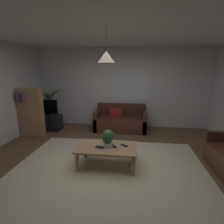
{
  "coord_description": "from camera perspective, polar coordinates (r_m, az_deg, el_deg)",
  "views": [
    {
      "loc": [
        0.46,
        -3.19,
        1.88
      ],
      "look_at": [
        0.0,
        0.3,
        1.05
      ],
      "focal_mm": 28.1,
      "sensor_mm": 36.0,
      "label": 1
    }
  ],
  "objects": [
    {
      "name": "floor",
      "position": [
        3.74,
        -0.62,
        -17.1
      ],
      "size": [
        5.79,
        5.42,
        0.02
      ],
      "primitive_type": "cube",
      "color": "brown",
      "rests_on": "ground"
    },
    {
      "name": "rug",
      "position": [
        3.56,
        -1.1,
        -18.51
      ],
      "size": [
        3.76,
        2.98,
        0.01
      ],
      "primitive_type": "cube",
      "color": "beige",
      "rests_on": "ground"
    },
    {
      "name": "wall_back",
      "position": [
        5.98,
        3.06,
        7.86
      ],
      "size": [
        5.91,
        0.06,
        2.64
      ],
      "primitive_type": "cube",
      "color": "silver",
      "rests_on": "ground"
    },
    {
      "name": "ceiling",
      "position": [
        3.32,
        -0.75,
        26.61
      ],
      "size": [
        5.79,
        5.42,
        0.02
      ],
      "primitive_type": "cube",
      "color": "white"
    },
    {
      "name": "window_pane",
      "position": [
        5.92,
        6.86,
        8.53
      ],
      "size": [
        1.11,
        0.01,
        1.01
      ],
      "primitive_type": "cube",
      "color": "white"
    },
    {
      "name": "couch_under_window",
      "position": [
        5.69,
        2.74,
        -3.12
      ],
      "size": [
        1.63,
        0.8,
        0.82
      ],
      "color": "#47281E",
      "rests_on": "ground"
    },
    {
      "name": "coffee_table",
      "position": [
        3.56,
        -1.65,
        -12.02
      ],
      "size": [
        1.18,
        0.69,
        0.42
      ],
      "color": "#A87F56",
      "rests_on": "ground"
    },
    {
      "name": "book_on_table_0",
      "position": [
        3.49,
        -3.99,
        -11.3
      ],
      "size": [
        0.17,
        0.11,
        0.02
      ],
      "primitive_type": "cube",
      "rotation": [
        0.0,
        0.0,
        -0.16
      ],
      "color": "black",
      "rests_on": "coffee_table"
    },
    {
      "name": "remote_on_table_0",
      "position": [
        3.52,
        0.6,
        -11.08
      ],
      "size": [
        0.13,
        0.16,
        0.02
      ],
      "primitive_type": "cube",
      "rotation": [
        0.0,
        0.0,
        3.71
      ],
      "color": "black",
      "rests_on": "coffee_table"
    },
    {
      "name": "remote_on_table_1",
      "position": [
        3.56,
        4.04,
        -10.81
      ],
      "size": [
        0.16,
        0.14,
        0.02
      ],
      "primitive_type": "cube",
      "rotation": [
        0.0,
        0.0,
        4.03
      ],
      "color": "black",
      "rests_on": "coffee_table"
    },
    {
      "name": "potted_plant_on_table",
      "position": [
        3.48,
        -1.32,
        -8.4
      ],
      "size": [
        0.23,
        0.23,
        0.34
      ],
      "color": "beige",
      "rests_on": "coffee_table"
    },
    {
      "name": "tv_stand",
      "position": [
        6.09,
        -20.31,
        -3.11
      ],
      "size": [
        0.9,
        0.44,
        0.5
      ],
      "primitive_type": "cube",
      "color": "black",
      "rests_on": "ground"
    },
    {
      "name": "tv",
      "position": [
        5.96,
        -20.79,
        1.48
      ],
      "size": [
        0.79,
        0.16,
        0.49
      ],
      "color": "black",
      "rests_on": "tv_stand"
    },
    {
      "name": "potted_palm_corner",
      "position": [
        6.41,
        -19.47,
        1.21
      ],
      "size": [
        0.87,
        0.96,
        1.36
      ],
      "color": "brown",
      "rests_on": "ground"
    },
    {
      "name": "bookshelf_corner",
      "position": [
        5.61,
        -24.95,
        0.01
      ],
      "size": [
        0.7,
        0.31,
        1.4
      ],
      "color": "#A87F56",
      "rests_on": "ground"
    },
    {
      "name": "pendant_lamp",
      "position": [
        3.23,
        -1.86,
        17.5
      ],
      "size": [
        0.31,
        0.31,
        0.62
      ],
      "color": "black"
    }
  ]
}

